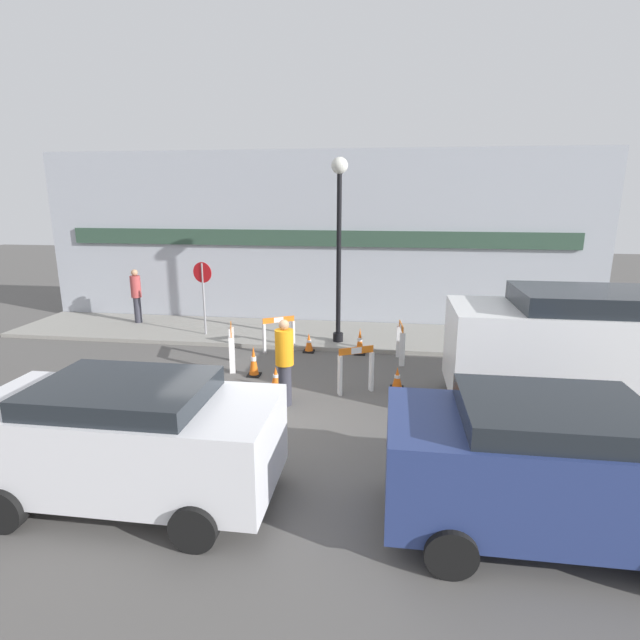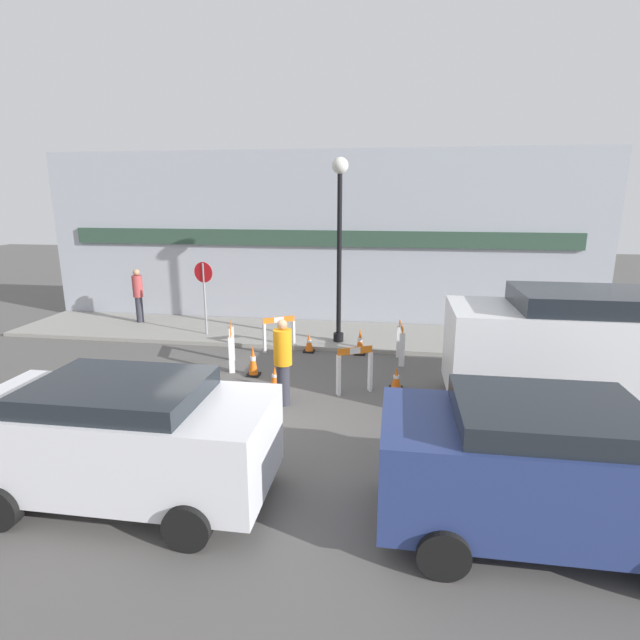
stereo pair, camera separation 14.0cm
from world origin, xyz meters
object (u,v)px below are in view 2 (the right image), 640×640
object	(u,v)px
person_worker	(283,360)
parked_car_1	(123,433)
work_van	(591,346)
parked_car_2	(543,463)
streetlamp_post	(339,226)
person_pedestrian	(138,294)
stop_sign	(204,286)

from	to	relation	value
person_worker	parked_car_1	size ratio (longest dim) A/B	0.44
work_van	parked_car_2	bearing A→B (deg)	-115.17
streetlamp_post	person_worker	bearing A→B (deg)	-98.44
person_pedestrian	parked_car_2	bearing A→B (deg)	132.82
person_pedestrian	parked_car_2	distance (m)	13.42
person_worker	stop_sign	bearing A→B (deg)	42.98
parked_car_1	person_worker	bearing A→B (deg)	67.17
person_worker	work_van	world-z (taller)	work_van
streetlamp_post	person_worker	distance (m)	4.91
streetlamp_post	person_pedestrian	world-z (taller)	streetlamp_post
stop_sign	person_worker	distance (m)	5.59
stop_sign	parked_car_1	distance (m)	8.14
streetlamp_post	parked_car_2	bearing A→B (deg)	-66.37
stop_sign	person_pedestrian	distance (m)	2.90
stop_sign	person_worker	xyz separation A→B (m)	(3.35, -4.44, -0.60)
streetlamp_post	parked_car_1	xyz separation A→B (m)	(-2.09, -7.71, -2.35)
parked_car_1	parked_car_2	world-z (taller)	parked_car_2
person_worker	parked_car_2	bearing A→B (deg)	-124.83
person_pedestrian	work_van	distance (m)	12.88
stop_sign	person_worker	world-z (taller)	stop_sign
parked_car_1	work_van	bearing A→B (deg)	29.10
person_worker	person_pedestrian	distance (m)	8.13
stop_sign	parked_car_2	distance (m)	10.80
stop_sign	person_pedestrian	world-z (taller)	stop_sign
parked_car_1	parked_car_2	bearing A→B (deg)	0.00
person_pedestrian	parked_car_1	bearing A→B (deg)	111.57
stop_sign	work_van	distance (m)	10.03
work_van	stop_sign	bearing A→B (deg)	157.84
person_worker	parked_car_1	distance (m)	3.75
stop_sign	person_pedestrian	xyz separation A→B (m)	(-2.66, 1.04, -0.50)
person_worker	streetlamp_post	bearing A→B (deg)	-2.48
streetlamp_post	parked_car_2	size ratio (longest dim) A/B	1.28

